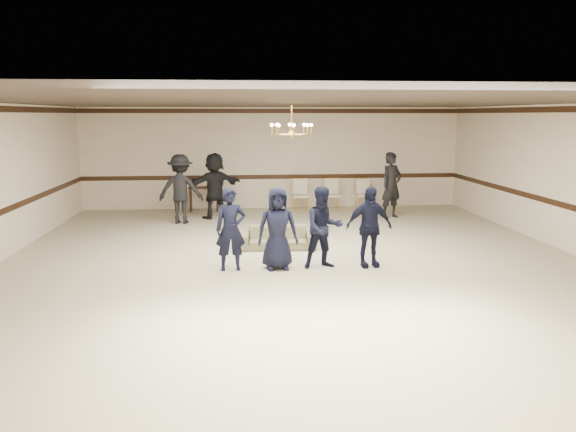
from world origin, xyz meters
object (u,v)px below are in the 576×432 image
chandelier (292,119)px  boy_a (231,229)px  boy_c (324,228)px  adult_left (181,189)px  adult_mid (215,186)px  boy_b (277,229)px  banquet_chair_left (301,195)px  boy_d (369,227)px  banquet_chair_right (364,195)px  adult_right (391,185)px  settee (278,237)px  banquet_chair_mid (332,195)px  console_table (204,199)px

chandelier → boy_a: 2.81m
chandelier → boy_c: bearing=-70.3°
adult_left → adult_mid: (0.90, 0.70, 0.00)m
adult_mid → boy_b: bearing=78.8°
chandelier → boy_c: chandelier is taller
banquet_chair_left → boy_d: bearing=-81.7°
banquet_chair_right → adult_right: bearing=-75.5°
boy_c → settee: bearing=106.2°
chandelier → banquet_chair_right: size_ratio=0.97×
adult_right → banquet_chair_right: bearing=81.7°
chandelier → banquet_chair_left: (0.82, 5.29, -2.39)m
boy_a → adult_mid: adult_mid is taller
adult_left → adult_mid: size_ratio=1.00×
adult_left → banquet_chair_mid: adult_left is taller
adult_left → console_table: adult_left is taller
chandelier → boy_d: (1.39, -1.37, -2.08)m
adult_right → banquet_chair_left: 2.89m
adult_mid → banquet_chair_mid: adult_mid is taller
settee → console_table: bearing=113.2°
boy_b → chandelier: bearing=69.4°
banquet_chair_mid → adult_left: bearing=-159.6°
boy_d → boy_b: bearing=172.3°
boy_b → settee: boy_b is taller
adult_mid → banquet_chair_mid: bearing=170.6°
banquet_chair_right → boy_c: bearing=-113.4°
adult_mid → banquet_chair_left: bearing=176.1°
boy_a → adult_left: bearing=101.4°
boy_c → banquet_chair_mid: boy_c is taller
boy_b → console_table: (-1.77, 6.86, -0.41)m
boy_d → banquet_chair_left: (-0.57, 6.66, -0.31)m
boy_a → adult_right: (4.61, 5.24, 0.15)m
banquet_chair_left → banquet_chair_right: (2.00, 0.00, 0.00)m
boy_a → adult_left: (-1.39, 4.94, 0.15)m
adult_mid → adult_right: 5.12m
boy_c → chandelier: bearing=101.7°
adult_mid → banquet_chair_right: size_ratio=1.96×
adult_left → banquet_chair_left: 3.95m
adult_mid → banquet_chair_mid: size_ratio=1.96×
boy_a → adult_left: 5.14m
adult_left → banquet_chair_right: 5.80m
boy_a → banquet_chair_right: 7.84m
chandelier → adult_mid: 5.02m
banquet_chair_mid → adult_mid: bearing=-164.7°
chandelier → adult_right: chandelier is taller
settee → console_table: console_table is taller
boy_d → banquet_chair_left: size_ratio=1.65×
boy_d → console_table: boy_d is taller
adult_left → boy_b: bearing=122.4°
adult_left → banquet_chair_right: adult_left is taller
boy_b → boy_d: size_ratio=1.00×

